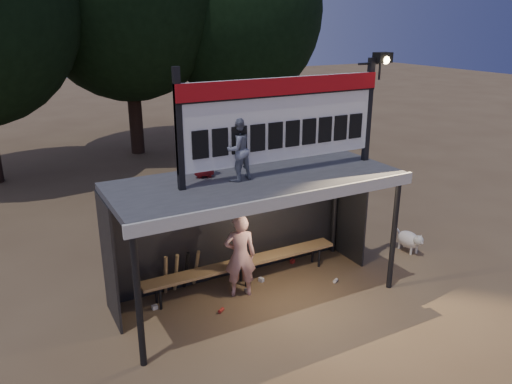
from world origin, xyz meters
The scene contains 11 objects.
ground centered at (0.00, 0.00, 0.00)m, with size 80.00×80.00×0.00m, color brown.
player centered at (-0.23, 0.22, 0.79)m, with size 0.58×0.38×1.59m, color silver.
child_a centered at (-0.36, 0.02, 2.85)m, with size 0.52×0.40×1.06m, color gray.
child_b centered at (-0.78, 0.46, 2.78)m, with size 0.45×0.29×0.91m, color maroon.
dugout_shelter centered at (0.00, 0.24, 1.85)m, with size 5.10×2.08×2.32m.
scoreboard_assembly centered at (0.56, -0.01, 3.32)m, with size 4.10×0.27×1.99m.
bench centered at (0.00, 0.55, 0.43)m, with size 4.00×0.35×0.48m.
tree_right centered at (5.00, 10.50, 5.19)m, with size 6.08×6.08×8.72m.
dog centered at (3.88, 0.08, 0.28)m, with size 0.36×0.81×0.49m.
bats centered at (-1.16, 0.82, 0.43)m, with size 0.68×0.35×0.84m.
litter centered at (0.09, 0.27, 0.04)m, with size 3.53×1.20×0.08m.
Camera 1 is at (-3.85, -7.14, 4.87)m, focal length 35.00 mm.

